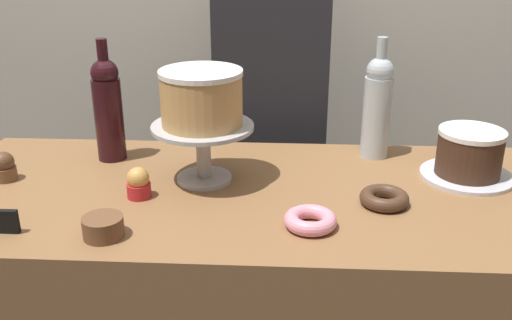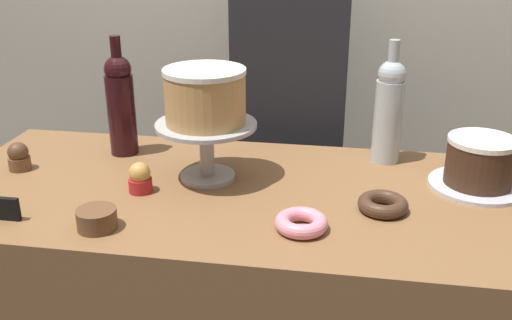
{
  "view_description": "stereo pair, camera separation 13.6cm",
  "coord_description": "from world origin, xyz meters",
  "px_view_note": "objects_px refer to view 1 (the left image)",
  "views": [
    {
      "loc": [
        0.07,
        -1.26,
        1.54
      ],
      "look_at": [
        0.0,
        0.0,
        1.02
      ],
      "focal_mm": 40.73,
      "sensor_mm": 36.0,
      "label": 1
    },
    {
      "loc": [
        0.2,
        -1.24,
        1.54
      ],
      "look_at": [
        0.0,
        0.0,
        1.02
      ],
      "focal_mm": 40.73,
      "sensor_mm": 36.0,
      "label": 2
    }
  ],
  "objects_px": {
    "wine_bottle_dark_red": "(108,107)",
    "barista_figure": "(271,145)",
    "chocolate_round_cake": "(470,152)",
    "cupcake_caramel": "(138,183)",
    "cookie_stack": "(103,227)",
    "white_layer_cake": "(201,98)",
    "donut_pink": "(310,220)",
    "price_sign_chalkboard": "(2,221)",
    "cake_stand_pedestal": "(203,143)",
    "cupcake_chocolate": "(4,167)",
    "wine_bottle_clear": "(377,105)",
    "donut_chocolate": "(384,198)"
  },
  "relations": [
    {
      "from": "wine_bottle_clear",
      "to": "barista_figure",
      "type": "bearing_deg",
      "value": 130.41
    },
    {
      "from": "wine_bottle_dark_red",
      "to": "cupcake_caramel",
      "type": "relative_size",
      "value": 4.38
    },
    {
      "from": "cupcake_chocolate",
      "to": "cupcake_caramel",
      "type": "xyz_separation_m",
      "value": [
        0.36,
        -0.08,
        0.0
      ]
    },
    {
      "from": "cake_stand_pedestal",
      "to": "wine_bottle_clear",
      "type": "height_order",
      "value": "wine_bottle_clear"
    },
    {
      "from": "white_layer_cake",
      "to": "chocolate_round_cake",
      "type": "height_order",
      "value": "white_layer_cake"
    },
    {
      "from": "white_layer_cake",
      "to": "wine_bottle_dark_red",
      "type": "xyz_separation_m",
      "value": [
        -0.27,
        0.13,
        -0.07
      ]
    },
    {
      "from": "white_layer_cake",
      "to": "price_sign_chalkboard",
      "type": "xyz_separation_m",
      "value": [
        -0.38,
        -0.28,
        -0.19
      ]
    },
    {
      "from": "cupcake_caramel",
      "to": "white_layer_cake",
      "type": "bearing_deg",
      "value": 36.23
    },
    {
      "from": "cupcake_chocolate",
      "to": "donut_chocolate",
      "type": "relative_size",
      "value": 0.66
    },
    {
      "from": "cupcake_caramel",
      "to": "cookie_stack",
      "type": "height_order",
      "value": "cupcake_caramel"
    },
    {
      "from": "wine_bottle_dark_red",
      "to": "cupcake_chocolate",
      "type": "relative_size",
      "value": 4.38
    },
    {
      "from": "wine_bottle_dark_red",
      "to": "cupcake_chocolate",
      "type": "height_order",
      "value": "wine_bottle_dark_red"
    },
    {
      "from": "donut_pink",
      "to": "wine_bottle_dark_red",
      "type": "bearing_deg",
      "value": 145.71
    },
    {
      "from": "cupcake_chocolate",
      "to": "barista_figure",
      "type": "height_order",
      "value": "barista_figure"
    },
    {
      "from": "cupcake_caramel",
      "to": "cookie_stack",
      "type": "bearing_deg",
      "value": -98.45
    },
    {
      "from": "wine_bottle_clear",
      "to": "cookie_stack",
      "type": "relative_size",
      "value": 3.87
    },
    {
      "from": "cake_stand_pedestal",
      "to": "chocolate_round_cake",
      "type": "height_order",
      "value": "cake_stand_pedestal"
    },
    {
      "from": "cupcake_caramel",
      "to": "donut_chocolate",
      "type": "xyz_separation_m",
      "value": [
        0.57,
        -0.01,
        -0.02
      ]
    },
    {
      "from": "chocolate_round_cake",
      "to": "cupcake_caramel",
      "type": "height_order",
      "value": "chocolate_round_cake"
    },
    {
      "from": "donut_pink",
      "to": "barista_figure",
      "type": "distance_m",
      "value": 0.78
    },
    {
      "from": "cupcake_caramel",
      "to": "donut_chocolate",
      "type": "relative_size",
      "value": 0.66
    },
    {
      "from": "cake_stand_pedestal",
      "to": "price_sign_chalkboard",
      "type": "bearing_deg",
      "value": -143.22
    },
    {
      "from": "wine_bottle_clear",
      "to": "cupcake_caramel",
      "type": "distance_m",
      "value": 0.66
    },
    {
      "from": "cupcake_chocolate",
      "to": "donut_chocolate",
      "type": "height_order",
      "value": "cupcake_chocolate"
    },
    {
      "from": "donut_chocolate",
      "to": "cake_stand_pedestal",
      "type": "bearing_deg",
      "value": 165.6
    },
    {
      "from": "wine_bottle_dark_red",
      "to": "barista_figure",
      "type": "distance_m",
      "value": 0.63
    },
    {
      "from": "cupcake_chocolate",
      "to": "donut_pink",
      "type": "bearing_deg",
      "value": -15.01
    },
    {
      "from": "donut_pink",
      "to": "cookie_stack",
      "type": "xyz_separation_m",
      "value": [
        -0.42,
        -0.06,
        0.01
      ]
    },
    {
      "from": "wine_bottle_dark_red",
      "to": "wine_bottle_clear",
      "type": "height_order",
      "value": "same"
    },
    {
      "from": "cupcake_chocolate",
      "to": "donut_pink",
      "type": "relative_size",
      "value": 0.66
    },
    {
      "from": "wine_bottle_dark_red",
      "to": "donut_chocolate",
      "type": "distance_m",
      "value": 0.75
    },
    {
      "from": "chocolate_round_cake",
      "to": "price_sign_chalkboard",
      "type": "bearing_deg",
      "value": -161.87
    },
    {
      "from": "chocolate_round_cake",
      "to": "price_sign_chalkboard",
      "type": "distance_m",
      "value": 1.09
    },
    {
      "from": "price_sign_chalkboard",
      "to": "barista_figure",
      "type": "relative_size",
      "value": 0.04
    },
    {
      "from": "cupcake_caramel",
      "to": "barista_figure",
      "type": "xyz_separation_m",
      "value": [
        0.29,
        0.64,
        -0.14
      ]
    },
    {
      "from": "wine_bottle_clear",
      "to": "price_sign_chalkboard",
      "type": "bearing_deg",
      "value": -149.89
    },
    {
      "from": "wine_bottle_dark_red",
      "to": "barista_figure",
      "type": "bearing_deg",
      "value": 44.06
    },
    {
      "from": "wine_bottle_dark_red",
      "to": "wine_bottle_clear",
      "type": "bearing_deg",
      "value": 4.79
    },
    {
      "from": "cake_stand_pedestal",
      "to": "donut_chocolate",
      "type": "xyz_separation_m",
      "value": [
        0.43,
        -0.11,
        -0.08
      ]
    },
    {
      "from": "donut_pink",
      "to": "donut_chocolate",
      "type": "distance_m",
      "value": 0.21
    },
    {
      "from": "cookie_stack",
      "to": "donut_pink",
      "type": "bearing_deg",
      "value": 8.56
    },
    {
      "from": "cupcake_caramel",
      "to": "wine_bottle_clear",
      "type": "bearing_deg",
      "value": 26.89
    },
    {
      "from": "cake_stand_pedestal",
      "to": "cookie_stack",
      "type": "distance_m",
      "value": 0.34
    },
    {
      "from": "white_layer_cake",
      "to": "donut_pink",
      "type": "distance_m",
      "value": 0.39
    },
    {
      "from": "cake_stand_pedestal",
      "to": "cupcake_caramel",
      "type": "height_order",
      "value": "cake_stand_pedestal"
    },
    {
      "from": "chocolate_round_cake",
      "to": "donut_pink",
      "type": "xyz_separation_m",
      "value": [
        -0.4,
        -0.28,
        -0.05
      ]
    },
    {
      "from": "cake_stand_pedestal",
      "to": "donut_chocolate",
      "type": "height_order",
      "value": "cake_stand_pedestal"
    },
    {
      "from": "cupcake_chocolate",
      "to": "chocolate_round_cake",
      "type": "bearing_deg",
      "value": 3.94
    },
    {
      "from": "cookie_stack",
      "to": "cake_stand_pedestal",
      "type": "bearing_deg",
      "value": 59.98
    },
    {
      "from": "wine_bottle_dark_red",
      "to": "cupcake_chocolate",
      "type": "bearing_deg",
      "value": -145.07
    }
  ]
}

